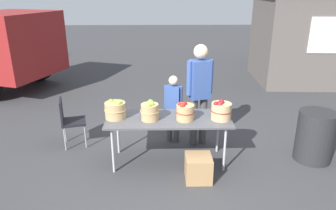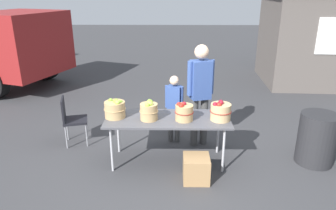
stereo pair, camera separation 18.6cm
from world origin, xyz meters
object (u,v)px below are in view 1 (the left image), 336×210
vendor_adult (199,88)px  produce_crate (198,168)px  apple_basket_red_1 (221,111)px  child_customer (173,104)px  apple_basket_green_1 (150,111)px  apple_basket_red_0 (185,112)px  market_table (168,121)px  apple_basket_green_0 (115,110)px  folding_chair (69,118)px  trash_barrel (315,136)px

vendor_adult → produce_crate: vendor_adult is taller
apple_basket_red_1 → child_customer: size_ratio=0.26×
apple_basket_green_1 → apple_basket_red_0: apple_basket_green_1 is taller
market_table → apple_basket_red_1: 0.81m
apple_basket_green_0 → child_customer: (0.91, 0.68, -0.16)m
apple_basket_green_1 → apple_basket_red_1: apple_basket_red_1 is taller
apple_basket_red_1 → vendor_adult: vendor_adult is taller
vendor_adult → produce_crate: size_ratio=4.76×
folding_chair → trash_barrel: bearing=-112.9°
apple_basket_green_1 → folding_chair: size_ratio=0.35×
market_table → child_customer: child_customer is taller
produce_crate → apple_basket_red_0: bearing=111.0°
market_table → apple_basket_green_0: 0.82m
apple_basket_green_1 → produce_crate: size_ratio=0.81×
apple_basket_red_1 → market_table: bearing=175.8°
child_customer → folding_chair: (-1.80, -0.11, -0.21)m
apple_basket_red_1 → child_customer: bearing=132.1°
apple_basket_red_0 → vendor_adult: 0.76m
vendor_adult → trash_barrel: (1.79, -0.59, -0.63)m
apple_basket_green_1 → vendor_adult: (0.82, 0.66, 0.15)m
trash_barrel → child_customer: bearing=162.6°
vendor_adult → folding_chair: (-2.23, -0.01, -0.53)m
folding_chair → apple_basket_green_1: bearing=-129.5°
apple_basket_red_1 → child_customer: child_customer is taller
produce_crate → folding_chair: bearing=152.1°
apple_basket_green_0 → child_customer: bearing=37.0°
apple_basket_green_1 → apple_basket_red_0: 0.53m
child_customer → trash_barrel: (2.22, -0.70, -0.31)m
apple_basket_green_1 → produce_crate: 1.10m
trash_barrel → produce_crate: (-1.91, -0.53, -0.22)m
vendor_adult → apple_basket_red_0: bearing=50.2°
apple_basket_green_1 → folding_chair: (-1.42, 0.65, -0.38)m
apple_basket_green_1 → vendor_adult: vendor_adult is taller
apple_basket_red_0 → vendor_adult: size_ratio=0.16×
apple_basket_red_1 → folding_chair: 2.60m
trash_barrel → produce_crate: 1.99m
apple_basket_red_0 → child_customer: bearing=100.4°
apple_basket_red_1 → apple_basket_green_0: bearing=177.1°
apple_basket_green_1 → child_customer: size_ratio=0.25×
child_customer → produce_crate: bearing=117.5°
apple_basket_green_0 → folding_chair: size_ratio=0.39×
vendor_adult → folding_chair: 2.30m
apple_basket_green_0 → apple_basket_red_1: size_ratio=1.04×
apple_basket_green_0 → apple_basket_green_1: (0.52, -0.08, 0.01)m
apple_basket_red_1 → folding_chair: (-2.49, 0.65, -0.38)m
market_table → apple_basket_green_0: bearing=178.3°
apple_basket_green_1 → trash_barrel: apple_basket_green_1 is taller
market_table → apple_basket_green_1: (-0.28, -0.06, 0.19)m
apple_basket_red_0 → child_customer: size_ratio=0.23×
apple_basket_green_0 → apple_basket_red_1: apple_basket_red_1 is taller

